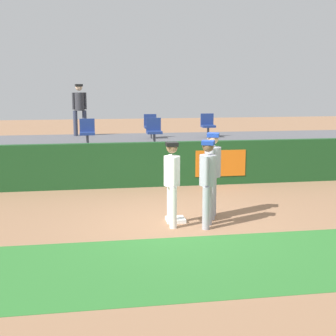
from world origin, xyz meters
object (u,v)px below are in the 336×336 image
(seat_back_right, at_px, (208,124))
(spectator_hooded, at_px, (79,106))
(seat_front_center, at_px, (154,130))
(player_fielder_home, at_px, (172,178))
(player_coach_visitor, at_px, (213,169))
(first_base, at_px, (176,220))
(seat_back_center, at_px, (151,125))
(seat_front_left, at_px, (87,131))
(player_runner_visitor, at_px, (208,178))

(seat_back_right, height_order, spectator_hooded, spectator_hooded)
(seat_front_center, bearing_deg, player_fielder_home, -93.76)
(player_coach_visitor, bearing_deg, seat_front_center, -152.89)
(first_base, xyz_separation_m, seat_back_right, (2.41, 6.87, 1.46))
(seat_back_center, relative_size, spectator_hooded, 0.45)
(seat_front_left, bearing_deg, seat_back_right, 22.91)
(player_coach_visitor, bearing_deg, seat_back_right, -173.37)
(spectator_hooded, bearing_deg, seat_back_center, 142.95)
(player_runner_visitor, relative_size, player_coach_visitor, 0.96)
(first_base, distance_m, seat_front_center, 5.28)
(player_fielder_home, xyz_separation_m, spectator_hooded, (-1.98, 8.38, 1.09))
(seat_back_right, bearing_deg, spectator_hooded, 164.94)
(first_base, relative_size, seat_front_left, 0.48)
(seat_back_right, bearing_deg, player_runner_visitor, -103.99)
(player_fielder_home, bearing_deg, first_base, 155.62)
(seat_front_left, bearing_deg, seat_front_center, 0.00)
(player_fielder_home, distance_m, spectator_hooded, 8.68)
(seat_front_center, bearing_deg, seat_back_right, 39.44)
(player_runner_visitor, bearing_deg, seat_front_left, -133.68)
(seat_back_right, xyz_separation_m, seat_front_left, (-4.26, -1.80, -0.00))
(player_runner_visitor, xyz_separation_m, seat_back_right, (1.84, 7.37, 0.45))
(player_coach_visitor, xyz_separation_m, spectator_hooded, (-2.97, 7.90, 1.02))
(player_fielder_home, distance_m, seat_front_center, 5.40)
(seat_back_center, bearing_deg, seat_front_center, -93.92)
(player_runner_visitor, relative_size, seat_front_left, 2.15)
(seat_front_center, distance_m, seat_back_center, 1.80)
(player_fielder_home, distance_m, player_coach_visitor, 1.10)
(player_coach_visitor, xyz_separation_m, seat_front_left, (-2.70, 4.88, 0.40))
(player_runner_visitor, relative_size, seat_back_right, 2.15)
(seat_front_left, height_order, spectator_hooded, spectator_hooded)
(seat_back_right, bearing_deg, seat_front_center, -140.56)
(player_runner_visitor, relative_size, spectator_hooded, 0.96)
(player_runner_visitor, distance_m, seat_front_center, 5.60)
(first_base, distance_m, seat_back_center, 7.03)
(first_base, relative_size, seat_front_center, 0.48)
(first_base, bearing_deg, player_fielder_home, -113.79)
(seat_back_center, xyz_separation_m, seat_front_left, (-2.19, -1.80, 0.00))
(player_fielder_home, distance_m, seat_front_left, 5.65)
(player_fielder_home, xyz_separation_m, player_coach_visitor, (0.99, 0.48, 0.07))
(seat_front_left, bearing_deg, spectator_hooded, 95.02)
(player_coach_visitor, bearing_deg, first_base, -57.89)
(first_base, xyz_separation_m, player_fielder_home, (-0.13, -0.29, 0.98))
(seat_front_center, relative_size, spectator_hooded, 0.45)
(player_coach_visitor, distance_m, spectator_hooded, 8.50)
(seat_back_center, xyz_separation_m, spectator_hooded, (-2.46, 1.22, 0.62))
(player_coach_visitor, relative_size, seat_back_center, 2.25)
(seat_front_center, xyz_separation_m, seat_back_center, (0.12, 1.80, -0.00))
(player_runner_visitor, bearing_deg, first_base, -108.21)
(seat_front_center, height_order, seat_back_right, same)
(seat_back_center, bearing_deg, spectator_hooded, 153.66)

